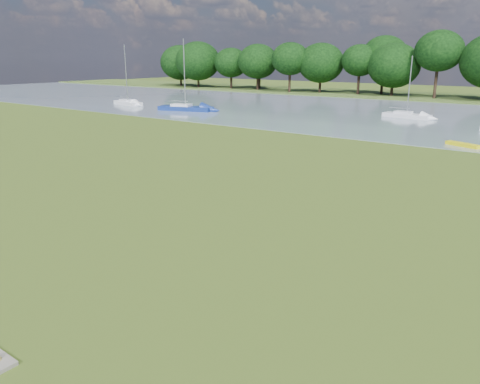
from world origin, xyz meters
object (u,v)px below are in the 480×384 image
Objects in this scene: kayak at (463,145)px; sailboat_5 at (185,107)px; sailboat_6 at (128,102)px; sailboat_3 at (406,114)px.

kayak is 0.30× the size of sailboat_5.
sailboat_5 is 1.06× the size of sailboat_6.
sailboat_5 is (-36.02, 5.86, 0.38)m from kayak.
kayak is 18.59m from sailboat_3.
sailboat_6 is (-48.44, 6.61, 0.34)m from kayak.
sailboat_3 is at bearing 3.79° from sailboat_5.
kayak is at bearing -26.29° from sailboat_5.
sailboat_3 is at bearing 143.80° from kayak.
kayak is 0.39× the size of sailboat_3.
sailboat_3 is 0.81× the size of sailboat_6.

